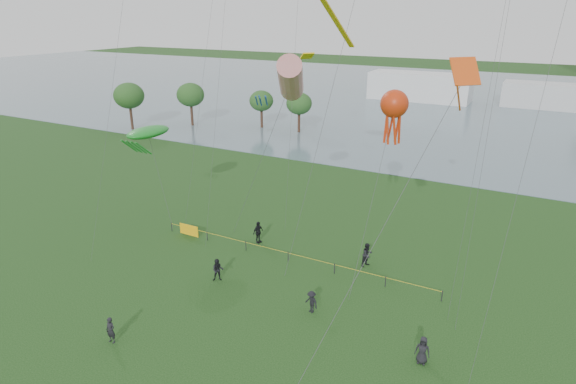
% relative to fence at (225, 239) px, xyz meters
% --- Properties ---
extents(lake, '(400.00, 120.00, 0.08)m').
position_rel_fence_xyz_m(lake, '(8.72, 85.13, -0.53)').
color(lake, slate).
rests_on(lake, ground_plane).
extents(pavilion_left, '(22.00, 8.00, 6.00)m').
position_rel_fence_xyz_m(pavilion_left, '(-3.28, 80.13, 2.45)').
color(pavilion_left, white).
rests_on(pavilion_left, ground_plane).
extents(pavilion_right, '(18.00, 7.00, 5.00)m').
position_rel_fence_xyz_m(pavilion_right, '(22.72, 83.13, 1.95)').
color(pavilion_right, silver).
rests_on(pavilion_right, ground_plane).
extents(trees, '(30.46, 16.04, 7.81)m').
position_rel_fence_xyz_m(trees, '(-28.41, 34.56, 4.65)').
color(trees, '#382319').
rests_on(trees, ground_plane).
extents(fence, '(24.07, 0.07, 1.05)m').
position_rel_fence_xyz_m(fence, '(0.00, 0.00, 0.00)').
color(fence, black).
rests_on(fence, ground_plane).
extents(spectator_a, '(1.06, 1.00, 1.73)m').
position_rel_fence_xyz_m(spectator_a, '(2.91, -5.00, 0.31)').
color(spectator_a, black).
rests_on(spectator_a, ground_plane).
extents(spectator_b, '(1.15, 0.88, 1.56)m').
position_rel_fence_xyz_m(spectator_b, '(10.74, -5.37, 0.23)').
color(spectator_b, black).
rests_on(spectator_b, ground_plane).
extents(spectator_c, '(0.71, 1.22, 1.95)m').
position_rel_fence_xyz_m(spectator_c, '(2.25, 1.75, 0.42)').
color(spectator_c, black).
rests_on(spectator_c, ground_plane).
extents(spectator_d, '(0.87, 0.60, 1.70)m').
position_rel_fence_xyz_m(spectator_d, '(18.39, -6.87, 0.30)').
color(spectator_d, black).
rests_on(spectator_d, ground_plane).
extents(spectator_f, '(0.64, 0.44, 1.68)m').
position_rel_fence_xyz_m(spectator_f, '(1.48, -13.86, 0.29)').
color(spectator_f, black).
rests_on(spectator_f, ground_plane).
extents(spectator_g, '(1.06, 1.16, 1.92)m').
position_rel_fence_xyz_m(spectator_g, '(11.89, 2.31, 0.40)').
color(spectator_g, black).
rests_on(spectator_g, ground_plane).
extents(kite_windsock, '(7.90, 5.14, 16.01)m').
position_rel_fence_xyz_m(kite_windsock, '(5.19, 2.10, 13.51)').
color(kite_windsock, '#3F3F42').
extents(kite_creature, '(3.62, 4.80, 9.14)m').
position_rel_fence_xyz_m(kite_creature, '(-8.58, 1.01, 8.11)').
color(kite_creature, '#3F3F42').
extents(kite_octopus, '(2.03, 7.84, 13.55)m').
position_rel_fence_xyz_m(kite_octopus, '(12.64, 3.95, 11.88)').
color(kite_octopus, '#3F3F42').
extents(kite_delta, '(5.84, 12.87, 16.91)m').
position_rel_fence_xyz_m(kite_delta, '(18.66, -8.71, 14.74)').
color(kite_delta, '#3F3F42').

